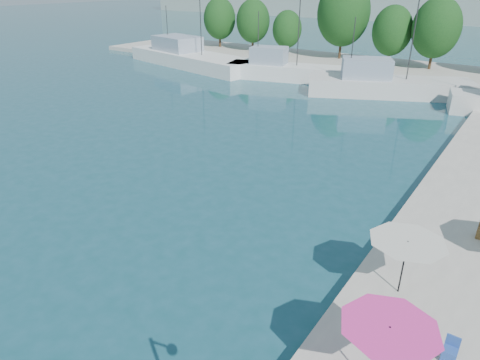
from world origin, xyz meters
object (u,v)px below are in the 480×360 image
Objects in this scene: trawler_01 at (189,58)px; umbrella_pink at (389,334)px; umbrella_white at (407,247)px; trawler_02 at (282,71)px; trawler_03 at (384,85)px.

trawler_01 is 55.17m from umbrella_pink.
trawler_01 reaches higher than umbrella_pink.
umbrella_pink is 4.89m from umbrella_white.
trawler_02 is (15.47, -0.53, 0.00)m from trawler_01.
trawler_01 is at bearing 139.84° from umbrella_white.
umbrella_white is at bearing -69.08° from trawler_02.
umbrella_pink reaches higher than umbrella_white.
umbrella_white is at bearing -28.65° from trawler_01.
umbrella_white is (10.88, -31.78, 1.51)m from trawler_03.
trawler_03 is 6.10× the size of umbrella_white.
trawler_03 reaches higher than umbrella_white.
trawler_01 is 1.59× the size of trawler_02.
trawler_01 is 8.70× the size of umbrella_pink.
umbrella_pink is (24.57, -37.37, 1.79)m from trawler_02.
umbrella_pink is (40.05, -37.90, 1.80)m from trawler_01.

